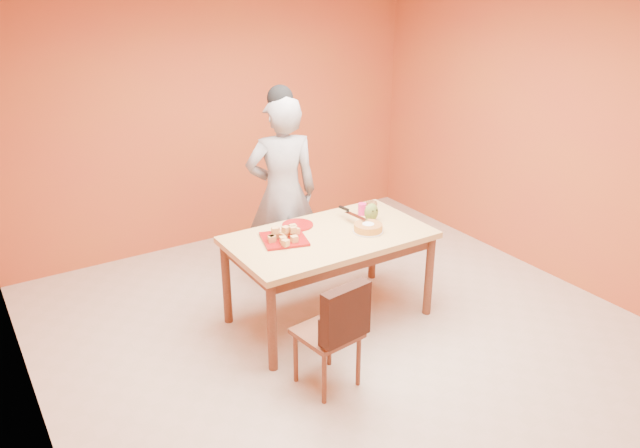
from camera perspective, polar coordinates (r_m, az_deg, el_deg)
floor at (r=4.99m, az=3.45°, el=-10.83°), size 5.00×5.00×0.00m
wall_back at (r=6.50m, az=-9.36°, el=9.96°), size 4.50×0.00×4.50m
wall_left at (r=3.64m, az=-26.23°, el=-2.50°), size 0.00×5.00×5.00m
wall_right at (r=5.95m, az=21.84°, el=7.46°), size 0.00×5.00×5.00m
dining_table at (r=5.00m, az=0.84°, el=-1.96°), size 1.60×0.90×0.76m
dining_chair at (r=4.32m, az=0.79°, el=-9.76°), size 0.44×0.50×0.84m
pastry_pile at (r=4.84m, az=-3.31°, el=-0.75°), size 0.30×0.30×0.10m
person at (r=5.52m, az=-3.45°, el=2.80°), size 0.73×0.58×1.75m
pastry_platter at (r=4.87m, az=-3.30°, el=-1.39°), size 0.41×0.41×0.02m
red_dinner_plate at (r=5.13m, az=-2.06°, el=-0.09°), size 0.30×0.30×0.02m
white_cake_plate at (r=5.03m, az=4.41°, el=-0.66°), size 0.27×0.27×0.01m
sponge_cake at (r=5.01m, az=4.42°, el=-0.31°), size 0.28×0.28×0.05m
cake_server at (r=5.14m, az=3.33°, el=0.72°), size 0.08×0.26×0.01m
egg_ornament at (r=5.21m, az=4.72°, el=1.07°), size 0.15×0.14×0.16m
magenta_glass at (r=5.35m, az=3.87°, el=1.37°), size 0.07×0.07×0.10m
checker_tin at (r=5.59m, az=4.73°, el=1.89°), size 0.12×0.12×0.03m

